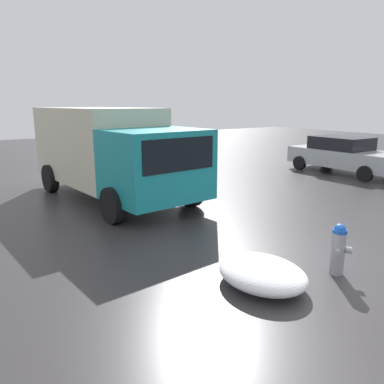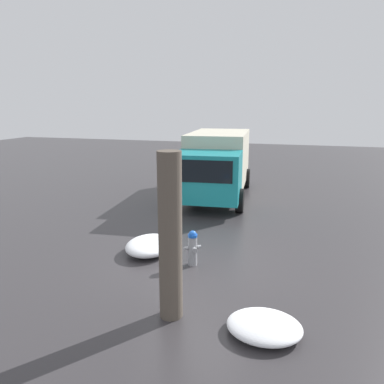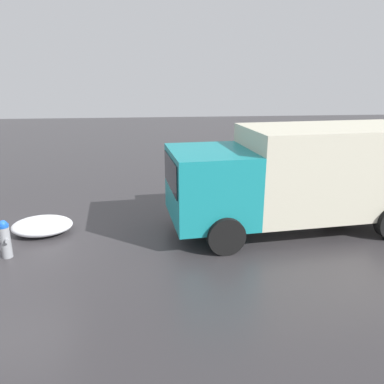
% 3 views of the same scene
% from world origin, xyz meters
% --- Properties ---
extents(ground_plane, '(60.00, 60.00, 0.00)m').
position_xyz_m(ground_plane, '(0.00, 0.00, 0.00)').
color(ground_plane, '#333033').
extents(fire_hydrant, '(0.36, 0.41, 0.90)m').
position_xyz_m(fire_hydrant, '(-0.00, -0.00, 0.47)').
color(fire_hydrant, gray).
rests_on(fire_hydrant, ground_plane).
extents(delivery_truck, '(6.84, 3.18, 2.73)m').
position_xyz_m(delivery_truck, '(7.29, 1.07, 1.50)').
color(delivery_truck, teal).
rests_on(delivery_truck, ground_plane).
extents(snow_pile_curbside, '(1.56, 1.26, 0.41)m').
position_xyz_m(snow_pile_curbside, '(0.43, 1.35, 0.20)').
color(snow_pile_curbside, white).
rests_on(snow_pile_curbside, ground_plane).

